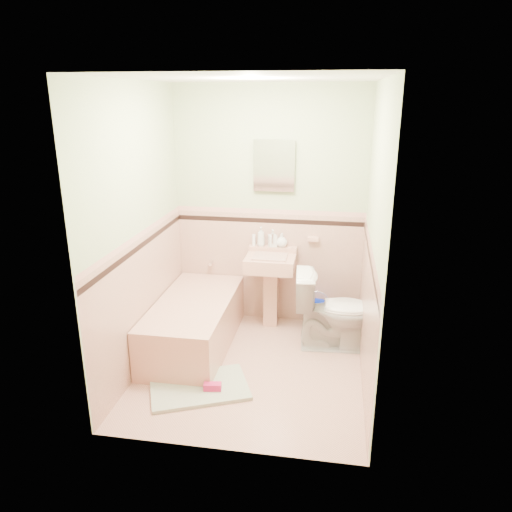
% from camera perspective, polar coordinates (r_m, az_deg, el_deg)
% --- Properties ---
extents(floor, '(2.20, 2.20, 0.00)m').
position_cam_1_polar(floor, '(4.57, -0.53, -12.97)').
color(floor, tan).
rests_on(floor, ground).
extents(ceiling, '(2.20, 2.20, 0.00)m').
position_cam_1_polar(ceiling, '(3.91, -0.64, 20.13)').
color(ceiling, white).
rests_on(ceiling, ground).
extents(wall_back, '(2.50, 0.00, 2.50)m').
position_cam_1_polar(wall_back, '(5.12, 1.57, 5.60)').
color(wall_back, beige).
rests_on(wall_back, ground).
extents(wall_front, '(2.50, 0.00, 2.50)m').
position_cam_1_polar(wall_front, '(3.05, -4.19, -3.39)').
color(wall_front, beige).
rests_on(wall_front, ground).
extents(wall_left, '(0.00, 2.50, 2.50)m').
position_cam_1_polar(wall_left, '(4.35, -13.68, 2.79)').
color(wall_left, beige).
rests_on(wall_left, ground).
extents(wall_right, '(0.00, 2.50, 2.50)m').
position_cam_1_polar(wall_right, '(4.02, 13.59, 1.54)').
color(wall_right, beige).
rests_on(wall_right, ground).
extents(wainscot_back, '(2.00, 0.00, 2.00)m').
position_cam_1_polar(wainscot_back, '(5.29, 1.50, -1.31)').
color(wainscot_back, '#D09F8C').
rests_on(wainscot_back, ground).
extents(wainscot_front, '(2.00, 0.00, 2.00)m').
position_cam_1_polar(wainscot_front, '(3.35, -3.88, -13.69)').
color(wainscot_front, '#D09F8C').
rests_on(wainscot_front, ground).
extents(wainscot_left, '(0.00, 2.20, 2.20)m').
position_cam_1_polar(wainscot_left, '(4.56, -12.93, -5.11)').
color(wainscot_left, '#D09F8C').
rests_on(wainscot_left, ground).
extents(wainscot_right, '(0.00, 2.20, 2.20)m').
position_cam_1_polar(wainscot_right, '(4.25, 12.78, -6.87)').
color(wainscot_right, '#D09F8C').
rests_on(wainscot_right, ground).
extents(accent_back, '(2.00, 0.00, 2.00)m').
position_cam_1_polar(accent_back, '(5.14, 1.53, 4.15)').
color(accent_back, black).
rests_on(accent_back, ground).
extents(accent_front, '(2.00, 0.00, 2.00)m').
position_cam_1_polar(accent_front, '(3.12, -4.06, -5.49)').
color(accent_front, black).
rests_on(accent_front, ground).
extents(accent_left, '(0.00, 2.20, 2.20)m').
position_cam_1_polar(accent_left, '(4.38, -13.33, 1.14)').
color(accent_left, black).
rests_on(accent_left, ground).
extents(accent_right, '(0.00, 2.20, 2.20)m').
position_cam_1_polar(accent_right, '(4.06, 13.20, -0.20)').
color(accent_right, black).
rests_on(accent_right, ground).
extents(cap_back, '(2.00, 0.00, 2.00)m').
position_cam_1_polar(cap_back, '(5.11, 1.54, 5.23)').
color(cap_back, tan).
rests_on(cap_back, ground).
extents(cap_front, '(2.00, 0.00, 2.00)m').
position_cam_1_polar(cap_front, '(3.08, -4.10, -3.78)').
color(cap_front, tan).
rests_on(cap_front, ground).
extents(cap_left, '(0.00, 2.20, 2.20)m').
position_cam_1_polar(cap_left, '(4.35, -13.43, 2.40)').
color(cap_left, tan).
rests_on(cap_left, ground).
extents(cap_right, '(0.00, 2.20, 2.20)m').
position_cam_1_polar(cap_right, '(4.03, 13.30, 1.15)').
color(cap_right, tan).
rests_on(cap_right, ground).
extents(bathtub, '(0.70, 1.50, 0.45)m').
position_cam_1_polar(bathtub, '(4.88, -7.23, -7.99)').
color(bathtub, tan).
rests_on(bathtub, floor).
extents(tub_faucet, '(0.04, 0.12, 0.04)m').
position_cam_1_polar(tub_faucet, '(5.37, -5.24, -0.76)').
color(tub_faucet, silver).
rests_on(tub_faucet, wall_back).
extents(sink, '(0.51, 0.48, 0.80)m').
position_cam_1_polar(sink, '(5.15, 1.67, -4.28)').
color(sink, tan).
rests_on(sink, floor).
extents(sink_faucet, '(0.02, 0.02, 0.10)m').
position_cam_1_polar(sink_faucet, '(5.10, 1.95, 2.05)').
color(sink_faucet, silver).
rests_on(sink_faucet, sink).
extents(medicine_cabinet, '(0.37, 0.04, 0.46)m').
position_cam_1_polar(medicine_cabinet, '(5.01, 2.15, 10.54)').
color(medicine_cabinet, white).
rests_on(medicine_cabinet, wall_back).
extents(soap_dish, '(0.12, 0.07, 0.04)m').
position_cam_1_polar(soap_dish, '(5.12, 6.70, 2.00)').
color(soap_dish, tan).
rests_on(soap_dish, wall_back).
extents(soap_bottle_left, '(0.08, 0.08, 0.20)m').
position_cam_1_polar(soap_bottle_left, '(5.15, 0.59, 2.30)').
color(soap_bottle_left, '#B2B2B2').
rests_on(soap_bottle_left, sink).
extents(soap_bottle_mid, '(0.11, 0.11, 0.18)m').
position_cam_1_polar(soap_bottle_mid, '(5.14, 1.96, 2.12)').
color(soap_bottle_mid, '#B2B2B2').
rests_on(soap_bottle_mid, sink).
extents(soap_bottle_right, '(0.13, 0.13, 0.15)m').
position_cam_1_polar(soap_bottle_right, '(5.13, 3.04, 1.87)').
color(soap_bottle_right, '#B2B2B2').
rests_on(soap_bottle_right, sink).
extents(tube, '(0.05, 0.05, 0.12)m').
position_cam_1_polar(tube, '(5.17, -0.26, 1.89)').
color(tube, white).
rests_on(tube, sink).
extents(toilet, '(0.80, 0.49, 0.78)m').
position_cam_1_polar(toilet, '(4.81, 9.23, -6.31)').
color(toilet, white).
rests_on(toilet, floor).
extents(bucket, '(0.30, 0.30, 0.27)m').
position_cam_1_polar(bucket, '(5.30, 7.05, -6.86)').
color(bucket, '#021AA4').
rests_on(bucket, floor).
extents(bath_mat, '(0.96, 0.82, 0.03)m').
position_cam_1_polar(bath_mat, '(4.31, -6.67, -15.05)').
color(bath_mat, '#99A78B').
rests_on(bath_mat, floor).
extents(shoe, '(0.16, 0.09, 0.06)m').
position_cam_1_polar(shoe, '(4.22, -5.12, -14.99)').
color(shoe, '#BF1E59').
rests_on(shoe, bath_mat).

